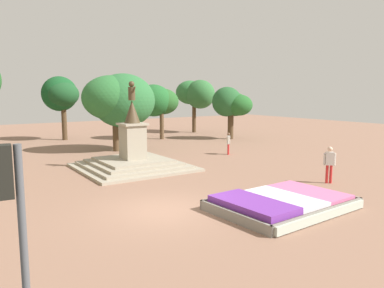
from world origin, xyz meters
name	(u,v)px	position (x,y,z in m)	size (l,w,h in m)	color
ground_plane	(164,210)	(0.00, 0.00, 0.00)	(88.92, 88.92, 0.00)	#8C6651
flower_planter	(282,203)	(3.74, -2.33, 0.24)	(5.33, 3.84, 0.57)	#38281C
statue_monument	(133,157)	(2.35, 7.73, 0.68)	(5.94, 5.94, 4.97)	#9F9480
traffic_light_near_crossing	(14,217)	(-5.79, -5.72, 2.47)	(0.42, 0.30, 3.58)	#4C5156
pedestrian_with_handbag	(228,142)	(10.04, 8.53, 0.88)	(0.42, 0.45, 1.55)	red
pedestrian_near_planter	(329,162)	(8.70, -0.73, 1.04)	(0.45, 0.42, 1.78)	red
park_tree_behind_statue	(157,101)	(10.36, 19.51, 3.54)	(4.21, 3.31, 5.09)	brown
park_tree_far_right	(60,94)	(2.50, 23.47, 4.18)	(3.20, 3.37, 5.81)	#4C3823
park_tree_street_side	(195,94)	(16.54, 22.28, 4.21)	(3.49, 4.69, 5.69)	#4C3823
park_tree_mid_canopy	(232,104)	(16.02, 15.31, 3.30)	(3.50, 3.33, 4.86)	#4C3823
park_tree_distant	(119,100)	(4.38, 14.47, 3.81)	(5.46, 4.38, 5.74)	#4C3823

